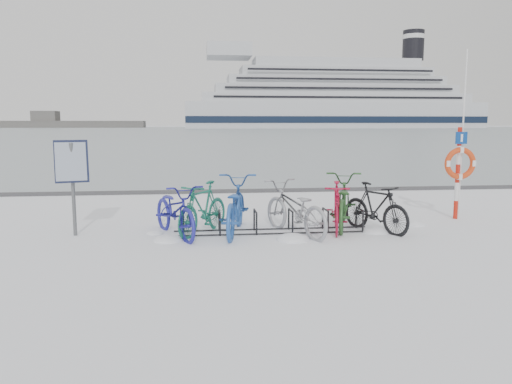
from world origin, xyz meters
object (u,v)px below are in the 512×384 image
lifebuoy_station (460,164)px  cruise_ferry (332,102)px  info_board (72,167)px  bike_rack (273,223)px

lifebuoy_station → cruise_ferry: 219.71m
lifebuoy_station → info_board: bearing=-174.7°
bike_rack → lifebuoy_station: lifebuoy_station is taller
bike_rack → cruise_ferry: 221.75m
bike_rack → info_board: bearing=178.3°
lifebuoy_station → cruise_ferry: cruise_ferry is taller
bike_rack → cruise_ferry: bearing=74.7°
lifebuoy_station → cruise_ferry: size_ratio=0.03×
info_board → cruise_ferry: bearing=59.3°
bike_rack → info_board: size_ratio=2.14×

